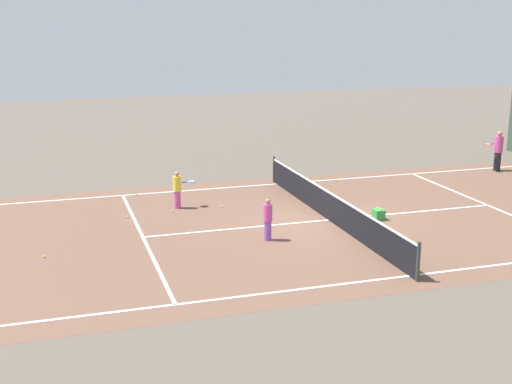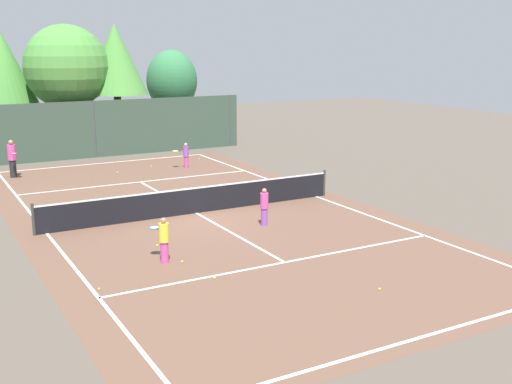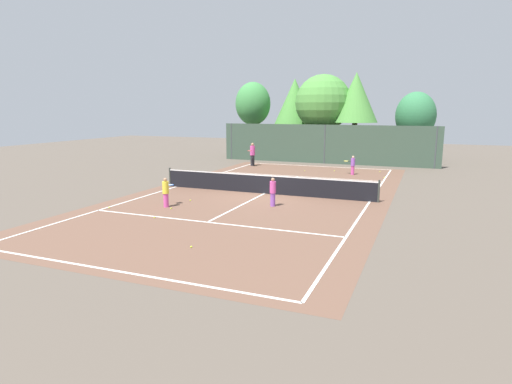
{
  "view_description": "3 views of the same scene",
  "coord_description": "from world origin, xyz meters",
  "px_view_note": "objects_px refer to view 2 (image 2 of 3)",
  "views": [
    {
      "loc": [
        20.78,
        -9.11,
        6.78
      ],
      "look_at": [
        0.39,
        -2.75,
        1.31
      ],
      "focal_mm": 47.93,
      "sensor_mm": 36.0,
      "label": 1
    },
    {
      "loc": [
        -9.27,
        -21.31,
        6.21
      ],
      "look_at": [
        1.37,
        -2.21,
        1.12
      ],
      "focal_mm": 44.31,
      "sensor_mm": 36.0,
      "label": 2
    },
    {
      "loc": [
        7.97,
        -21.02,
        4.43
      ],
      "look_at": [
        0.85,
        -3.32,
        0.74
      ],
      "focal_mm": 30.07,
      "sensor_mm": 36.0,
      "label": 3
    }
  ],
  "objects_px": {
    "player_0": "(186,155)",
    "player_3": "(164,239)",
    "player_2": "(264,207)",
    "tennis_ball_2": "(214,278)",
    "tennis_ball_8": "(380,289)",
    "tennis_ball_3": "(117,172)",
    "tennis_ball_4": "(151,166)",
    "player_1": "(12,158)",
    "tennis_ball_5": "(37,214)",
    "tennis_ball_9": "(182,262)",
    "ball_crate": "(189,198)",
    "tennis_ball_7": "(230,166)",
    "tennis_ball_0": "(157,245)",
    "tennis_ball_6": "(199,159)",
    "tennis_ball_1": "(99,289)"
  },
  "relations": [
    {
      "from": "player_3",
      "to": "tennis_ball_1",
      "type": "bearing_deg",
      "value": -152.01
    },
    {
      "from": "player_2",
      "to": "tennis_ball_3",
      "type": "xyz_separation_m",
      "value": [
        -1.73,
        11.7,
        -0.65
      ]
    },
    {
      "from": "player_3",
      "to": "player_0",
      "type": "bearing_deg",
      "value": 64.62
    },
    {
      "from": "tennis_ball_2",
      "to": "tennis_ball_5",
      "type": "bearing_deg",
      "value": 107.69
    },
    {
      "from": "tennis_ball_1",
      "to": "tennis_ball_4",
      "type": "distance_m",
      "value": 17.16
    },
    {
      "from": "player_2",
      "to": "tennis_ball_1",
      "type": "relative_size",
      "value": 20.33
    },
    {
      "from": "ball_crate",
      "to": "tennis_ball_7",
      "type": "height_order",
      "value": "ball_crate"
    },
    {
      "from": "player_3",
      "to": "tennis_ball_5",
      "type": "xyz_separation_m",
      "value": [
        -2.25,
        7.3,
        -0.68
      ]
    },
    {
      "from": "player_2",
      "to": "tennis_ball_1",
      "type": "xyz_separation_m",
      "value": [
        -6.78,
        -3.18,
        -0.65
      ]
    },
    {
      "from": "player_2",
      "to": "tennis_ball_9",
      "type": "relative_size",
      "value": 20.33
    },
    {
      "from": "tennis_ball_3",
      "to": "tennis_ball_4",
      "type": "height_order",
      "value": "same"
    },
    {
      "from": "ball_crate",
      "to": "tennis_ball_2",
      "type": "height_order",
      "value": "ball_crate"
    },
    {
      "from": "player_1",
      "to": "tennis_ball_1",
      "type": "relative_size",
      "value": 27.55
    },
    {
      "from": "player_1",
      "to": "tennis_ball_6",
      "type": "bearing_deg",
      "value": 0.77
    },
    {
      "from": "player_2",
      "to": "ball_crate",
      "type": "bearing_deg",
      "value": 103.03
    },
    {
      "from": "player_3",
      "to": "tennis_ball_5",
      "type": "distance_m",
      "value": 7.67
    },
    {
      "from": "player_0",
      "to": "tennis_ball_3",
      "type": "height_order",
      "value": "player_0"
    },
    {
      "from": "tennis_ball_1",
      "to": "tennis_ball_5",
      "type": "xyz_separation_m",
      "value": [
        0.02,
        8.51,
        0.0
      ]
    },
    {
      "from": "player_0",
      "to": "player_1",
      "type": "distance_m",
      "value": 8.4
    },
    {
      "from": "tennis_ball_0",
      "to": "tennis_ball_2",
      "type": "xyz_separation_m",
      "value": [
        0.35,
        -3.48,
        0.0
      ]
    },
    {
      "from": "player_0",
      "to": "player_3",
      "type": "height_order",
      "value": "player_3"
    },
    {
      "from": "tennis_ball_9",
      "to": "tennis_ball_6",
      "type": "bearing_deg",
      "value": 64.18
    },
    {
      "from": "tennis_ball_0",
      "to": "tennis_ball_9",
      "type": "distance_m",
      "value": 1.84
    },
    {
      "from": "tennis_ball_0",
      "to": "tennis_ball_4",
      "type": "distance_m",
      "value": 13.63
    },
    {
      "from": "player_0",
      "to": "tennis_ball_4",
      "type": "relative_size",
      "value": 19.79
    },
    {
      "from": "player_2",
      "to": "tennis_ball_8",
      "type": "distance_m",
      "value": 6.78
    },
    {
      "from": "player_3",
      "to": "player_1",
      "type": "bearing_deg",
      "value": 97.21
    },
    {
      "from": "player_1",
      "to": "tennis_ball_0",
      "type": "bearing_deg",
      "value": -80.51
    },
    {
      "from": "tennis_ball_5",
      "to": "tennis_ball_7",
      "type": "xyz_separation_m",
      "value": [
        10.74,
        5.25,
        0.0
      ]
    },
    {
      "from": "tennis_ball_5",
      "to": "tennis_ball_7",
      "type": "relative_size",
      "value": 1.0
    },
    {
      "from": "player_3",
      "to": "ball_crate",
      "type": "bearing_deg",
      "value": 61.08
    },
    {
      "from": "player_0",
      "to": "tennis_ball_8",
      "type": "height_order",
      "value": "player_0"
    },
    {
      "from": "tennis_ball_6",
      "to": "tennis_ball_7",
      "type": "xyz_separation_m",
      "value": [
        0.55,
        -2.66,
        0.0
      ]
    },
    {
      "from": "player_2",
      "to": "tennis_ball_2",
      "type": "distance_m",
      "value": 5.5
    },
    {
      "from": "tennis_ball_5",
      "to": "tennis_ball_9",
      "type": "xyz_separation_m",
      "value": [
        2.69,
        -7.59,
        0.0
      ]
    },
    {
      "from": "player_1",
      "to": "player_3",
      "type": "bearing_deg",
      "value": -82.79
    },
    {
      "from": "tennis_ball_4",
      "to": "tennis_ball_9",
      "type": "distance_m",
      "value": 15.35
    },
    {
      "from": "tennis_ball_0",
      "to": "tennis_ball_4",
      "type": "relative_size",
      "value": 1.0
    },
    {
      "from": "ball_crate",
      "to": "player_3",
      "type": "bearing_deg",
      "value": -118.92
    },
    {
      "from": "player_2",
      "to": "tennis_ball_1",
      "type": "distance_m",
      "value": 7.52
    },
    {
      "from": "tennis_ball_4",
      "to": "player_1",
      "type": "bearing_deg",
      "value": 174.42
    },
    {
      "from": "tennis_ball_0",
      "to": "tennis_ball_6",
      "type": "bearing_deg",
      "value": 60.96
    },
    {
      "from": "tennis_ball_6",
      "to": "tennis_ball_9",
      "type": "height_order",
      "value": "same"
    },
    {
      "from": "tennis_ball_1",
      "to": "tennis_ball_8",
      "type": "bearing_deg",
      "value": -29.14
    },
    {
      "from": "tennis_ball_8",
      "to": "ball_crate",
      "type": "bearing_deg",
      "value": 93.12
    },
    {
      "from": "tennis_ball_2",
      "to": "tennis_ball_9",
      "type": "height_order",
      "value": "same"
    },
    {
      "from": "tennis_ball_8",
      "to": "player_1",
      "type": "bearing_deg",
      "value": 106.86
    },
    {
      "from": "player_2",
      "to": "player_1",
      "type": "bearing_deg",
      "value": 116.09
    },
    {
      "from": "tennis_ball_7",
      "to": "tennis_ball_9",
      "type": "height_order",
      "value": "same"
    },
    {
      "from": "tennis_ball_2",
      "to": "tennis_ball_5",
      "type": "relative_size",
      "value": 1.0
    }
  ]
}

